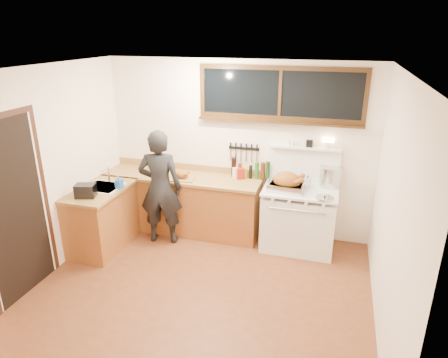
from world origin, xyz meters
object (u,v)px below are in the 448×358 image
(vintage_stove, at_px, (299,217))
(cutting_board, at_px, (182,176))
(man, at_px, (160,188))
(roast_turkey, at_px, (287,183))

(vintage_stove, relative_size, cutting_board, 3.87)
(man, distance_m, roast_turkey, 1.80)
(cutting_board, xyz_separation_m, roast_turkey, (1.55, 0.02, 0.05))
(vintage_stove, bearing_deg, roast_turkey, -154.53)
(man, height_order, roast_turkey, man)
(man, distance_m, cutting_board, 0.37)
(vintage_stove, height_order, cutting_board, vintage_stove)
(man, bearing_deg, cutting_board, 52.96)
(vintage_stove, height_order, roast_turkey, vintage_stove)
(roast_turkey, bearing_deg, vintage_stove, 25.47)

